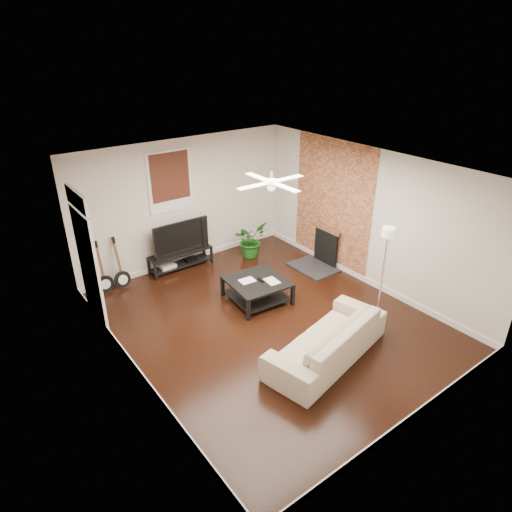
{
  "coord_description": "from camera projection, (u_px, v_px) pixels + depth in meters",
  "views": [
    {
      "loc": [
        -4.23,
        -5.25,
        4.65
      ],
      "look_at": [
        0.0,
        0.4,
        1.15
      ],
      "focal_mm": 31.2,
      "sensor_mm": 36.0,
      "label": 1
    }
  ],
  "objects": [
    {
      "name": "potted_plant",
      "position": [
        250.0,
        240.0,
        10.3
      ],
      "size": [
        0.91,
        0.84,
        0.82
      ],
      "primitive_type": "imported",
      "rotation": [
        0.0,
        0.0,
        0.32
      ],
      "color": "#1C5919",
      "rests_on": "floor"
    },
    {
      "name": "tv",
      "position": [
        179.0,
        236.0,
        9.61
      ],
      "size": [
        1.28,
        0.17,
        0.74
      ],
      "primitive_type": "imported",
      "color": "black",
      "rests_on": "tv_stand"
    },
    {
      "name": "door_left",
      "position": [
        88.0,
        258.0,
        7.59
      ],
      "size": [
        0.08,
        1.0,
        2.5
      ],
      "primitive_type": "cube",
      "color": "white",
      "rests_on": "wall_left"
    },
    {
      "name": "window_back",
      "position": [
        170.0,
        181.0,
        9.21
      ],
      "size": [
        1.0,
        0.06,
        1.3
      ],
      "primitive_type": "cube",
      "color": "#3B1710",
      "rests_on": "wall_back"
    },
    {
      "name": "floor_lamp",
      "position": [
        382.0,
        278.0,
        7.57
      ],
      "size": [
        0.37,
        0.37,
        1.89
      ],
      "primitive_type": null,
      "rotation": [
        0.0,
        0.0,
        0.22
      ],
      "color": "white",
      "rests_on": "floor"
    },
    {
      "name": "guitar_left",
      "position": [
        103.0,
        268.0,
        8.75
      ],
      "size": [
        0.34,
        0.24,
        1.1
      ],
      "primitive_type": null,
      "rotation": [
        0.0,
        0.0,
        -0.01
      ],
      "color": "black",
      "rests_on": "floor"
    },
    {
      "name": "fireplace",
      "position": [
        319.0,
        248.0,
        9.8
      ],
      "size": [
        0.8,
        1.1,
        0.92
      ],
      "primitive_type": "cube",
      "color": "black",
      "rests_on": "floor"
    },
    {
      "name": "sofa",
      "position": [
        327.0,
        339.0,
        7.04
      ],
      "size": [
        2.45,
        1.38,
        0.68
      ],
      "primitive_type": "imported",
      "rotation": [
        0.0,
        0.0,
        3.36
      ],
      "color": "#C5AF93",
      "rests_on": "floor"
    },
    {
      "name": "room",
      "position": [
        270.0,
        251.0,
        7.48
      ],
      "size": [
        5.01,
        6.01,
        2.81
      ],
      "color": "black",
      "rests_on": "ground"
    },
    {
      "name": "brick_accent",
      "position": [
        332.0,
        205.0,
        9.53
      ],
      "size": [
        0.02,
        2.2,
        2.8
      ],
      "primitive_type": "cube",
      "color": "brown",
      "rests_on": "floor"
    },
    {
      "name": "coffee_table",
      "position": [
        257.0,
        290.0,
        8.63
      ],
      "size": [
        1.14,
        1.14,
        0.44
      ],
      "primitive_type": "cube",
      "rotation": [
        0.0,
        0.0,
        -0.09
      ],
      "color": "black",
      "rests_on": "floor"
    },
    {
      "name": "ceiling_fan",
      "position": [
        271.0,
        182.0,
        6.95
      ],
      "size": [
        1.24,
        1.24,
        0.32
      ],
      "primitive_type": null,
      "color": "white",
      "rests_on": "ceiling"
    },
    {
      "name": "tv_stand",
      "position": [
        181.0,
        260.0,
        9.85
      ],
      "size": [
        1.43,
        0.38,
        0.4
      ],
      "primitive_type": "cube",
      "color": "black",
      "rests_on": "floor"
    },
    {
      "name": "guitar_right",
      "position": [
        120.0,
        264.0,
        8.91
      ],
      "size": [
        0.36,
        0.27,
        1.1
      ],
      "primitive_type": null,
      "rotation": [
        0.0,
        0.0,
        0.09
      ],
      "color": "black",
      "rests_on": "floor"
    }
  ]
}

